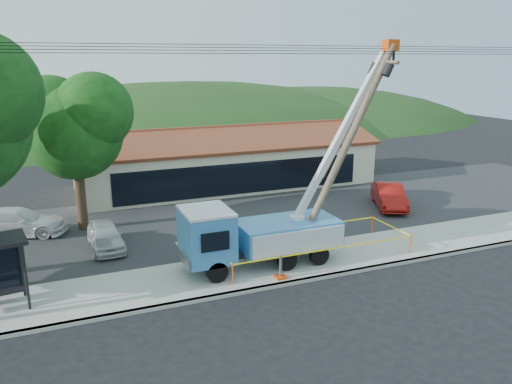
{
  "coord_description": "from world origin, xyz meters",
  "views": [
    {
      "loc": [
        -8.11,
        -15.9,
        9.63
      ],
      "look_at": [
        0.45,
        5.0,
        3.53
      ],
      "focal_mm": 35.0,
      "sensor_mm": 36.0,
      "label": 1
    }
  ],
  "objects": [
    {
      "name": "caution_tape",
      "position": [
        3.18,
        4.42,
        0.85
      ],
      "size": [
        9.48,
        3.3,
        0.95
      ],
      "color": "#E4440C",
      "rests_on": "ground"
    },
    {
      "name": "strip_mall",
      "position": [
        4.0,
        19.98,
        1.88
      ],
      "size": [
        22.5,
        8.53,
        4.67
      ],
      "color": "beige",
      "rests_on": "ground"
    },
    {
      "name": "tree_lot",
      "position": [
        -7.0,
        13.0,
        6.21
      ],
      "size": [
        6.3,
        5.6,
        8.94
      ],
      "color": "#332316",
      "rests_on": "ground"
    },
    {
      "name": "utility_truck",
      "position": [
        0.25,
        4.36,
        1.81
      ],
      "size": [
        10.6,
        4.04,
        10.29
      ],
      "color": "black",
      "rests_on": "ground"
    },
    {
      "name": "hill_east",
      "position": [
        30.0,
        55.0,
        0.0
      ],
      "size": [
        72.8,
        52.0,
        26.0
      ],
      "primitive_type": "ellipsoid",
      "color": "#203D16",
      "rests_on": "ground"
    },
    {
      "name": "car_silver",
      "position": [
        -6.12,
        9.36,
        0.0
      ],
      "size": [
        1.75,
        4.05,
        1.36
      ],
      "primitive_type": "imported",
      "rotation": [
        0.0,
        0.0,
        0.04
      ],
      "color": "silver",
      "rests_on": "ground"
    },
    {
      "name": "hill_center",
      "position": [
        10.0,
        55.0,
        0.0
      ],
      "size": [
        89.6,
        64.0,
        32.0
      ],
      "primitive_type": "ellipsoid",
      "color": "#203D16",
      "rests_on": "ground"
    },
    {
      "name": "sidewalk",
      "position": [
        0.0,
        4.0,
        0.07
      ],
      "size": [
        60.0,
        4.0,
        0.15
      ],
      "primitive_type": "cube",
      "color": "#ABAAA0",
      "rests_on": "ground"
    },
    {
      "name": "parking_lot",
      "position": [
        0.0,
        12.0,
        0.05
      ],
      "size": [
        60.0,
        12.0,
        0.1
      ],
      "primitive_type": "cube",
      "color": "#28282B",
      "rests_on": "ground"
    },
    {
      "name": "ground",
      "position": [
        0.0,
        0.0,
        0.0
      ],
      "size": [
        120.0,
        120.0,
        0.0
      ],
      "primitive_type": "plane",
      "color": "black",
      "rests_on": "ground"
    },
    {
      "name": "car_red",
      "position": [
        11.89,
        9.91,
        0.0
      ],
      "size": [
        3.49,
        4.96,
        1.55
      ],
      "primitive_type": "imported",
      "rotation": [
        0.0,
        0.0,
        -0.44
      ],
      "color": "#9B140F",
      "rests_on": "ground"
    },
    {
      "name": "curb",
      "position": [
        0.0,
        2.1,
        0.07
      ],
      "size": [
        60.0,
        0.25,
        0.15
      ],
      "primitive_type": "cube",
      "color": "#ABAAA0",
      "rests_on": "ground"
    },
    {
      "name": "car_white",
      "position": [
        -10.41,
        13.28,
        0.0
      ],
      "size": [
        5.6,
        3.53,
        1.51
      ],
      "primitive_type": "imported",
      "rotation": [
        0.0,
        0.0,
        1.28
      ],
      "color": "white",
      "rests_on": "ground"
    },
    {
      "name": "leaning_pole",
      "position": [
        4.67,
        3.98,
        5.68
      ],
      "size": [
        5.3,
        1.98,
        10.19
      ],
      "color": "brown",
      "rests_on": "ground"
    }
  ]
}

